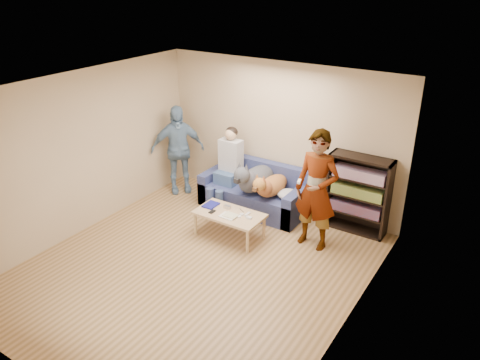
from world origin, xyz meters
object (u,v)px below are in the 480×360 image
Objects in this scene: person_standing_left at (178,149)px; dog_gray at (254,178)px; person_standing_right at (317,190)px; sofa at (255,193)px; coffee_table at (229,216)px; camera_silver at (227,207)px; dog_tan at (270,186)px; bookshelf at (358,192)px; person_seated at (228,165)px; notebook_blue at (211,205)px.

dog_gray is (1.69, 0.01, -0.19)m from person_standing_left.
person_standing_right is 3.05m from person_standing_left.
coffee_table is (0.17, -1.08, 0.09)m from sofa.
camera_silver is at bearing -92.20° from dog_gray.
sofa is at bearing 154.85° from dog_tan.
dog_tan is (0.36, 0.77, 0.17)m from camera_silver.
bookshelf is at bearing -39.98° from person_standing_left.
person_standing_left reaches higher than sofa.
person_seated is at bearing -165.93° from sofa.
bookshelf is (1.80, 0.23, 0.40)m from sofa.
person_standing_right is 1.71× the size of coffee_table.
notebook_blue is 0.23× the size of dog_tan.
camera_silver reaches higher than notebook_blue.
person_standing_left is 1.35× the size of dog_gray.
person_seated reaches higher than bookshelf.
person_seated is 2.34m from bookshelf.
bookshelf is (3.41, 0.42, -0.18)m from person_standing_left.
person_standing_left reaches higher than coffee_table.
dog_gray is at bearing 176.70° from dog_tan.
person_seated is at bearing -171.11° from bookshelf.
camera_silver is 0.06× the size of sofa.
dog_tan is at bearing -162.97° from bookshelf.
person_standing_left is at bearing 153.23° from coffee_table.
person_standing_right is 1.28× the size of person_seated.
camera_silver is at bearing -145.69° from bookshelf.
camera_silver is 0.08× the size of bookshelf.
notebook_blue is at bearing -165.96° from camera_silver.
sofa is 1.46× the size of bookshelf.
camera_silver is 0.87m from dog_tan.
person_standing_left is 15.53× the size of camera_silver.
coffee_table is 2.12m from bookshelf.
bookshelf reaches higher than dog_gray.
person_standing_right is at bearing -16.86° from dog_gray.
person_seated is at bearing 175.91° from dog_tan.
dog_tan is 1.04× the size of coffee_table.
person_standing_left is 1.67m from notebook_blue.
person_seated is at bearing 125.10° from coffee_table.
camera_silver reaches higher than coffee_table.
coffee_table is (0.40, -0.05, -0.06)m from notebook_blue.
person_standing_left is at bearing -173.42° from sofa.
notebook_blue is 2.41m from bookshelf.
person_seated is at bearing 175.46° from dog_gray.
dog_gray is (0.31, 0.86, 0.23)m from notebook_blue.
person_standing_right reaches higher than dog_tan.
bookshelf is at bearing 38.87° from coffee_table.
person_seated is (-0.51, -0.13, 0.49)m from sofa.
camera_silver is at bearing -56.56° from person_seated.
bookshelf is at bearing 8.89° from person_seated.
person_standing_left is 1.72m from sofa.
person_standing_right is 1.66m from sofa.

